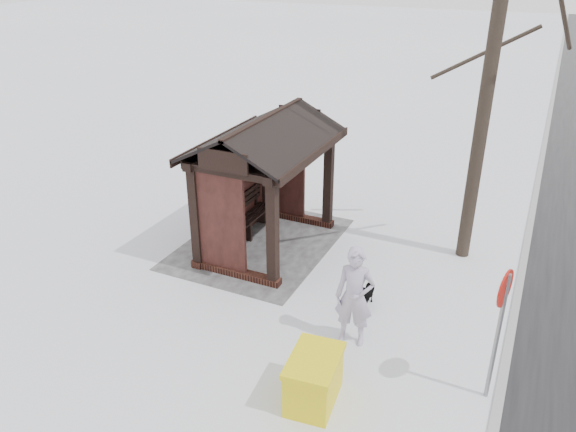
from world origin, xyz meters
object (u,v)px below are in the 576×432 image
object	(u,v)px
grit_bin	(314,379)
road_sign	(502,308)
bus_shelter	(260,157)
pedestrian	(355,297)
dog	(365,293)

from	to	relation	value
grit_bin	road_sign	bearing A→B (deg)	111.41
bus_shelter	road_sign	world-z (taller)	bus_shelter
road_sign	bus_shelter	bearing A→B (deg)	-105.42
pedestrian	grit_bin	size ratio (longest dim) A/B	1.64
pedestrian	grit_bin	world-z (taller)	pedestrian
bus_shelter	dog	world-z (taller)	bus_shelter
bus_shelter	road_sign	distance (m)	6.20
bus_shelter	dog	bearing A→B (deg)	65.01
grit_bin	dog	bearing A→B (deg)	175.96
dog	road_sign	xyz separation A→B (m)	(1.54, 2.47, 1.34)
bus_shelter	grit_bin	bearing A→B (deg)	36.47
pedestrian	dog	size ratio (longest dim) A/B	2.70
bus_shelter	grit_bin	size ratio (longest dim) A/B	3.20
bus_shelter	grit_bin	xyz separation A→B (m)	(4.15, 3.07, -1.75)
road_sign	grit_bin	bearing A→B (deg)	-49.77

